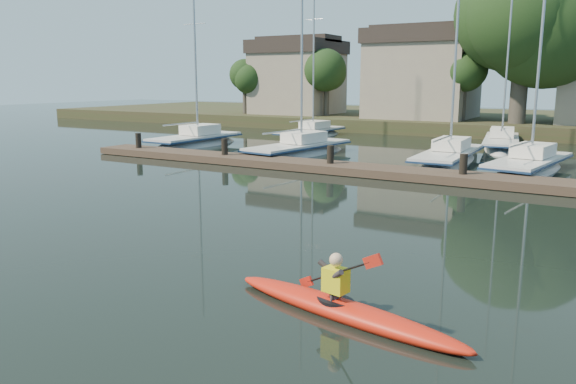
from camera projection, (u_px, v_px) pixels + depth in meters
The scene contains 10 objects.
ground at pixel (179, 269), 12.55m from camera, with size 160.00×160.00×0.00m, color black.
kayak at pixel (342, 306), 10.04m from camera, with size 5.04×1.66×1.60m.
dock at pixel (392, 172), 24.41m from camera, with size 34.00×2.00×1.80m.
sailboat_0 at pixel (196, 149), 35.84m from camera, with size 2.59×8.36×13.15m.
sailboat_1 at pixel (299, 159), 31.47m from camera, with size 3.48×9.18×14.65m.
sailboat_2 at pixel (448, 167), 28.47m from camera, with size 2.35×9.27×15.28m.
sailboat_3 at pixel (528, 176), 25.74m from camera, with size 3.49×8.60×13.48m.
sailboat_5 at pixel (311, 140), 41.28m from camera, with size 2.40×8.76×14.37m.
sailboat_6 at pixel (501, 150), 35.03m from camera, with size 3.47×10.05×15.66m.
shore at pixel (523, 91), 45.36m from camera, with size 90.00×25.25×12.75m.
Camera 1 is at (8.08, -9.15, 4.17)m, focal length 35.00 mm.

